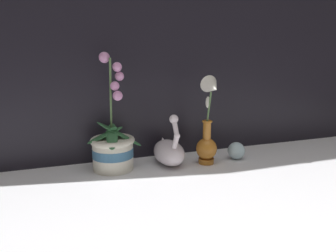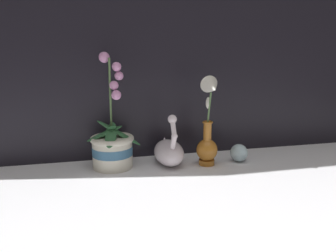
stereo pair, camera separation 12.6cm
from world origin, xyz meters
name	(u,v)px [view 2 (the right image)]	position (x,y,z in m)	size (l,w,h in m)	color
ground_plane	(179,173)	(0.00, 0.00, 0.00)	(2.80, 2.80, 0.00)	white
window_backdrop	(164,7)	(0.00, 0.24, 0.60)	(2.80, 0.03, 1.20)	black
orchid_potted_plant	(112,145)	(-0.23, 0.12, 0.09)	(0.21, 0.18, 0.43)	beige
swan_figurine	(169,151)	(-0.01, 0.11, 0.05)	(0.11, 0.21, 0.21)	white
blue_vase	(208,131)	(0.13, 0.06, 0.14)	(0.08, 0.12, 0.35)	#B26B23
glass_sphere	(239,153)	(0.27, 0.08, 0.04)	(0.07, 0.07, 0.07)	silver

